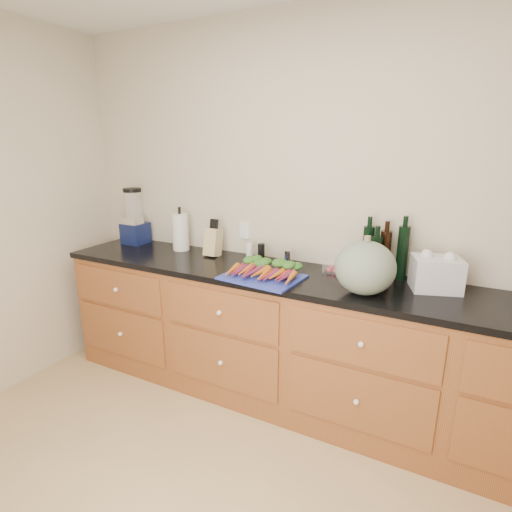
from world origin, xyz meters
The scene contains 15 objects.
wall_back centered at (0.00, 1.62, 1.30)m, with size 4.10×0.05×2.60m, color beige.
cabinets centered at (0.00, 1.30, 0.45)m, with size 3.60×0.64×0.90m.
countertop centered at (0.00, 1.30, 0.92)m, with size 3.64×0.62×0.04m, color black.
cutting_board centered at (-0.22, 1.14, 0.95)m, with size 0.48×0.36×0.01m, color #24339C.
carrots centered at (-0.22, 1.18, 0.98)m, with size 0.46×0.31×0.06m.
squash centered at (0.40, 1.17, 1.09)m, with size 0.34×0.34×0.30m, color #5A6C5B.
blender_appliance centered at (-1.58, 1.46, 1.14)m, with size 0.18×0.18×0.46m.
paper_towel centered at (-1.10, 1.46, 1.08)m, with size 0.13×0.13×0.29m, color silver.
knife_block centered at (-0.79, 1.44, 1.04)m, with size 0.10×0.10×0.21m, color tan.
grinder_salt centered at (-0.50, 1.48, 1.00)m, with size 0.05×0.05×0.12m, color silver.
grinder_pepper centered at (-0.40, 1.48, 1.00)m, with size 0.05×0.05×0.13m, color black.
canister_chrome centered at (-0.20, 1.48, 0.99)m, with size 0.04×0.04×0.10m, color silver.
tomato_box centered at (0.16, 1.47, 0.98)m, with size 0.16×0.12×0.07m, color white.
bottles centered at (0.44, 1.51, 1.09)m, with size 0.28×0.14×0.34m.
grocery_bag centered at (0.76, 1.42, 1.04)m, with size 0.26×0.21×0.19m, color silver, non-canonical shape.
Camera 1 is at (0.83, -0.99, 1.77)m, focal length 28.00 mm.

